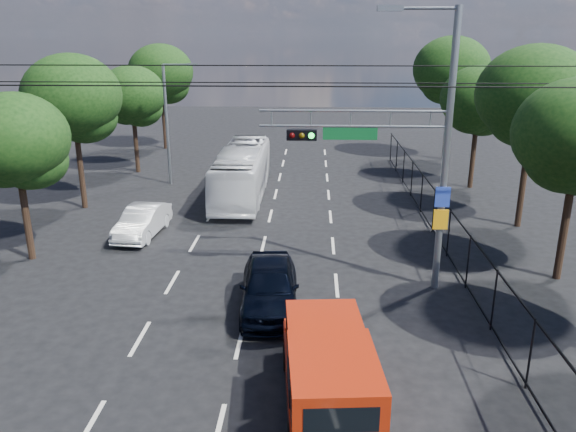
# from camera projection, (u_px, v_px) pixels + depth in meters

# --- Properties ---
(ground) EXTENTS (120.00, 120.00, 0.00)m
(ground) POSITION_uv_depth(u_px,v_px,m) (218.00, 432.00, 12.78)
(ground) COLOR black
(ground) RESTS_ON ground
(lane_markings) EXTENTS (6.12, 38.00, 0.01)m
(lane_markings) POSITION_uv_depth(u_px,v_px,m) (267.00, 229.00, 26.09)
(lane_markings) COLOR beige
(lane_markings) RESTS_ON ground
(signal_mast) EXTENTS (6.43, 0.39, 9.50)m
(signal_mast) POSITION_uv_depth(u_px,v_px,m) (410.00, 142.00, 18.53)
(signal_mast) COLOR slate
(signal_mast) RESTS_ON ground
(streetlight_left) EXTENTS (2.09, 0.22, 7.08)m
(streetlight_left) POSITION_uv_depth(u_px,v_px,m) (169.00, 119.00, 32.74)
(streetlight_left) COLOR slate
(streetlight_left) RESTS_ON ground
(utility_wires) EXTENTS (22.00, 5.04, 0.74)m
(utility_wires) POSITION_uv_depth(u_px,v_px,m) (252.00, 78.00, 18.94)
(utility_wires) COLOR black
(utility_wires) RESTS_ON ground
(fence_right) EXTENTS (0.06, 34.03, 2.00)m
(fence_right) POSITION_uv_depth(u_px,v_px,m) (442.00, 223.00, 23.71)
(fence_right) COLOR black
(fence_right) RESTS_ON ground
(tree_right_c) EXTENTS (5.10, 5.10, 8.29)m
(tree_right_c) POSITION_uv_depth(u_px,v_px,m) (534.00, 103.00, 24.78)
(tree_right_c) COLOR black
(tree_right_c) RESTS_ON ground
(tree_right_d) EXTENTS (4.32, 4.32, 7.02)m
(tree_right_d) POSITION_uv_depth(u_px,v_px,m) (479.00, 104.00, 31.72)
(tree_right_d) COLOR black
(tree_right_d) RESTS_ON ground
(tree_right_e) EXTENTS (5.28, 5.28, 8.58)m
(tree_right_e) POSITION_uv_depth(u_px,v_px,m) (451.00, 75.00, 38.98)
(tree_right_e) COLOR black
(tree_right_e) RESTS_ON ground
(tree_left_b) EXTENTS (4.08, 4.08, 6.63)m
(tree_left_b) POSITION_uv_depth(u_px,v_px,m) (16.00, 146.00, 21.28)
(tree_left_b) COLOR black
(tree_left_b) RESTS_ON ground
(tree_left_c) EXTENTS (4.80, 4.80, 7.80)m
(tree_left_c) POSITION_uv_depth(u_px,v_px,m) (74.00, 103.00, 27.71)
(tree_left_c) COLOR black
(tree_left_c) RESTS_ON ground
(tree_left_d) EXTENTS (4.20, 4.20, 6.83)m
(tree_left_d) POSITION_uv_depth(u_px,v_px,m) (133.00, 99.00, 35.50)
(tree_left_d) COLOR black
(tree_left_d) RESTS_ON ground
(tree_left_e) EXTENTS (4.92, 4.92, 7.99)m
(tree_left_e) POSITION_uv_depth(u_px,v_px,m) (161.00, 77.00, 42.86)
(tree_left_e) COLOR black
(tree_left_e) RESTS_ON ground
(red_pickup) EXTENTS (2.39, 5.54, 2.01)m
(red_pickup) POSITION_uv_depth(u_px,v_px,m) (328.00, 370.00, 13.26)
(red_pickup) COLOR black
(red_pickup) RESTS_ON ground
(navy_hatchback) EXTENTS (2.20, 4.79, 1.59)m
(navy_hatchback) POSITION_uv_depth(u_px,v_px,m) (270.00, 286.00, 18.34)
(navy_hatchback) COLOR black
(navy_hatchback) RESTS_ON ground
(white_bus) EXTENTS (2.38, 9.98, 2.78)m
(white_bus) POSITION_uv_depth(u_px,v_px,m) (242.00, 172.00, 30.94)
(white_bus) COLOR white
(white_bus) RESTS_ON ground
(white_van) EXTENTS (1.75, 4.15, 1.33)m
(white_van) POSITION_uv_depth(u_px,v_px,m) (142.00, 221.00, 25.07)
(white_van) COLOR silver
(white_van) RESTS_ON ground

